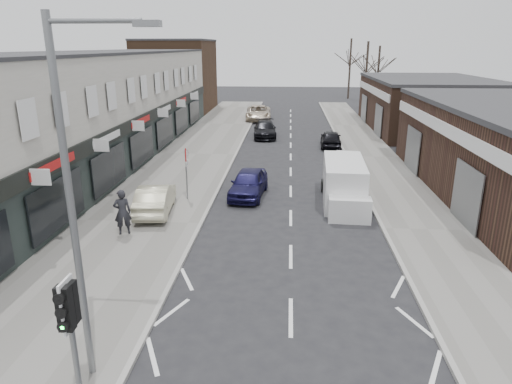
% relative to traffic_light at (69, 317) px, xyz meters
% --- Properties ---
extents(ground, '(160.00, 160.00, 0.00)m').
position_rel_traffic_light_xyz_m(ground, '(4.40, 2.02, -2.41)').
color(ground, black).
rests_on(ground, ground).
extents(pavement_left, '(5.50, 64.00, 0.12)m').
position_rel_traffic_light_xyz_m(pavement_left, '(-2.35, 24.02, -2.35)').
color(pavement_left, slate).
rests_on(pavement_left, ground).
extents(pavement_right, '(3.50, 64.00, 0.12)m').
position_rel_traffic_light_xyz_m(pavement_right, '(10.15, 24.02, -2.35)').
color(pavement_right, slate).
rests_on(pavement_right, ground).
extents(shop_terrace_left, '(8.00, 41.00, 7.10)m').
position_rel_traffic_light_xyz_m(shop_terrace_left, '(-9.10, 21.52, 1.14)').
color(shop_terrace_left, beige).
rests_on(shop_terrace_left, ground).
extents(brick_block_far, '(8.00, 10.00, 8.00)m').
position_rel_traffic_light_xyz_m(brick_block_far, '(-9.10, 47.02, 1.59)').
color(brick_block_far, '#472F1E').
rests_on(brick_block_far, ground).
extents(right_unit_far, '(10.00, 16.00, 4.50)m').
position_rel_traffic_light_xyz_m(right_unit_far, '(16.90, 36.02, -0.16)').
color(right_unit_far, '#3A251A').
rests_on(right_unit_far, ground).
extents(tree_far_a, '(3.60, 3.60, 8.00)m').
position_rel_traffic_light_xyz_m(tree_far_a, '(13.40, 50.02, -2.41)').
color(tree_far_a, '#382D26').
rests_on(tree_far_a, ground).
extents(tree_far_b, '(3.60, 3.60, 7.50)m').
position_rel_traffic_light_xyz_m(tree_far_b, '(15.90, 56.02, -2.41)').
color(tree_far_b, '#382D26').
rests_on(tree_far_b, ground).
extents(tree_far_c, '(3.60, 3.60, 8.50)m').
position_rel_traffic_light_xyz_m(tree_far_c, '(12.90, 62.02, -2.41)').
color(tree_far_c, '#382D26').
rests_on(tree_far_c, ground).
extents(traffic_light, '(0.28, 0.60, 3.10)m').
position_rel_traffic_light_xyz_m(traffic_light, '(0.00, 0.00, 0.00)').
color(traffic_light, slate).
rests_on(traffic_light, pavement_left).
extents(street_lamp, '(2.23, 0.22, 8.00)m').
position_rel_traffic_light_xyz_m(street_lamp, '(-0.13, 1.22, 2.20)').
color(street_lamp, slate).
rests_on(street_lamp, pavement_left).
extents(warning_sign, '(0.12, 0.80, 2.70)m').
position_rel_traffic_light_xyz_m(warning_sign, '(-0.76, 14.02, -0.21)').
color(warning_sign, slate).
rests_on(warning_sign, pavement_left).
extents(white_van, '(2.12, 5.49, 2.11)m').
position_rel_traffic_light_xyz_m(white_van, '(6.99, 14.24, -1.42)').
color(white_van, white).
rests_on(white_van, ground).
extents(sedan_on_pavement, '(1.85, 4.15, 1.32)m').
position_rel_traffic_light_xyz_m(sedan_on_pavement, '(-1.84, 12.00, -1.63)').
color(sedan_on_pavement, '#B8B393').
rests_on(sedan_on_pavement, pavement_left).
extents(pedestrian, '(0.81, 0.68, 1.90)m').
position_rel_traffic_light_xyz_m(pedestrian, '(-2.43, 9.40, -1.35)').
color(pedestrian, black).
rests_on(pedestrian, pavement_left).
extents(parked_car_left_a, '(2.03, 4.23, 1.39)m').
position_rel_traffic_light_xyz_m(parked_car_left_a, '(2.20, 15.06, -1.72)').
color(parked_car_left_a, '#16133D').
rests_on(parked_car_left_a, ground).
extents(parked_car_left_b, '(2.17, 4.71, 1.34)m').
position_rel_traffic_light_xyz_m(parked_car_left_b, '(2.20, 31.11, -1.75)').
color(parked_car_left_b, black).
rests_on(parked_car_left_b, ground).
extents(parked_car_left_c, '(2.82, 5.62, 1.53)m').
position_rel_traffic_light_xyz_m(parked_car_left_c, '(1.00, 40.50, -1.65)').
color(parked_car_left_c, '#BFAF99').
rests_on(parked_car_left_c, ground).
extents(parked_car_right_a, '(1.74, 3.99, 1.27)m').
position_rel_traffic_light_xyz_m(parked_car_right_a, '(7.90, 20.69, -1.78)').
color(parked_car_right_a, white).
rests_on(parked_car_right_a, ground).
extents(parked_car_right_b, '(1.72, 3.87, 1.30)m').
position_rel_traffic_light_xyz_m(parked_car_right_b, '(7.48, 27.56, -1.77)').
color(parked_car_right_b, black).
rests_on(parked_car_right_b, ground).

